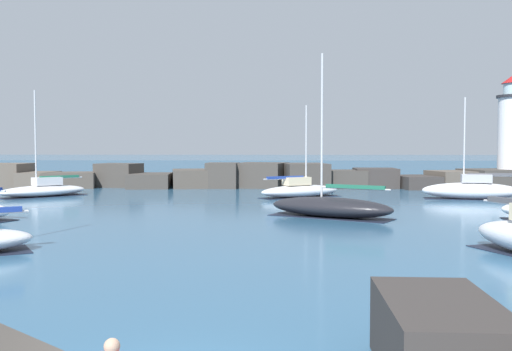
{
  "coord_description": "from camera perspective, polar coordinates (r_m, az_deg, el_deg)",
  "views": [
    {
      "loc": [
        1.72,
        -8.83,
        3.99
      ],
      "look_at": [
        0.02,
        32.87,
        1.93
      ],
      "focal_mm": 40.0,
      "sensor_mm": 36.0,
      "label": 1
    }
  ],
  "objects": [
    {
      "name": "breakwater_jetty",
      "position": [
        56.55,
        1.41,
        -0.23
      ],
      "size": [
        58.18,
        7.35,
        2.48
      ],
      "color": "brown",
      "rests_on": "ground"
    },
    {
      "name": "open_sea_beyond",
      "position": [
        116.44,
        1.49,
        0.86
      ],
      "size": [
        400.0,
        116.0,
        0.01
      ],
      "color": "#235175",
      "rests_on": "ground"
    },
    {
      "name": "sailboat_moored_3",
      "position": [
        49.38,
        -20.49,
        -1.34
      ],
      "size": [
        6.59,
        6.68,
        8.57
      ],
      "color": "white",
      "rests_on": "ground"
    },
    {
      "name": "sailboat_moored_6",
      "position": [
        32.85,
        7.46,
        -3.12
      ],
      "size": [
        7.56,
        5.59,
        9.34
      ],
      "color": "black",
      "rests_on": "ground"
    },
    {
      "name": "sailboat_moored_7",
      "position": [
        46.86,
        20.75,
        -1.35
      ],
      "size": [
        7.5,
        3.21,
        7.83
      ],
      "color": "white",
      "rests_on": "ground"
    },
    {
      "name": "sailboat_moored_0",
      "position": [
        45.76,
        4.41,
        -1.45
      ],
      "size": [
        7.11,
        5.41,
        7.37
      ],
      "color": "silver",
      "rests_on": "ground"
    }
  ]
}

